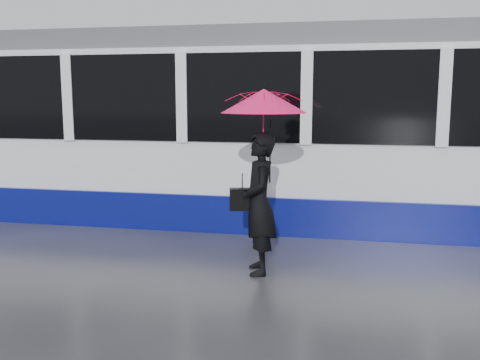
# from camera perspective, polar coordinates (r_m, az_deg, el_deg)

# --- Properties ---
(ground) EXTENTS (90.00, 90.00, 0.00)m
(ground) POSITION_cam_1_polar(r_m,az_deg,el_deg) (7.71, -5.59, -7.88)
(ground) COLOR #2B2C31
(ground) RESTS_ON ground
(rails) EXTENTS (34.00, 1.51, 0.02)m
(rails) POSITION_cam_1_polar(r_m,az_deg,el_deg) (10.04, -1.39, -3.81)
(rails) COLOR #3F3D38
(rails) RESTS_ON ground
(tram) EXTENTS (26.00, 2.56, 3.35)m
(tram) POSITION_cam_1_polar(r_m,az_deg,el_deg) (10.43, -12.02, 5.51)
(tram) COLOR white
(tram) RESTS_ON ground
(woman) EXTENTS (0.59, 0.74, 1.79)m
(woman) POSITION_cam_1_polar(r_m,az_deg,el_deg) (6.69, 2.06, -2.52)
(woman) COLOR black
(woman) RESTS_ON ground
(umbrella) EXTENTS (1.30, 1.30, 1.21)m
(umbrella) POSITION_cam_1_polar(r_m,az_deg,el_deg) (6.56, 2.55, 6.64)
(umbrella) COLOR #E61379
(umbrella) RESTS_ON ground
(handbag) EXTENTS (0.35, 0.22, 0.46)m
(handbag) POSITION_cam_1_polar(r_m,az_deg,el_deg) (6.74, 0.24, -2.05)
(handbag) COLOR black
(handbag) RESTS_ON ground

